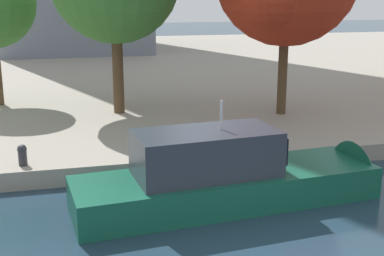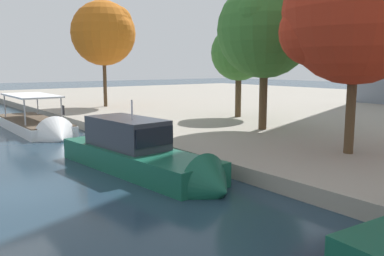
{
  "view_description": "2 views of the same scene",
  "coord_description": "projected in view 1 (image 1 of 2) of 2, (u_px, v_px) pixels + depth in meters",
  "views": [
    {
      "loc": [
        -5.07,
        -9.01,
        6.33
      ],
      "look_at": [
        -0.77,
        8.12,
        1.75
      ],
      "focal_mm": 48.33,
      "sensor_mm": 36.0,
      "label": 1
    },
    {
      "loc": [
        15.86,
        -3.54,
        4.8
      ],
      "look_at": [
        0.55,
        7.94,
        1.86
      ],
      "focal_mm": 37.77,
      "sensor_mm": 36.0,
      "label": 2
    }
  ],
  "objects": [
    {
      "name": "dock_promenade",
      "position": [
        123.0,
        66.0,
        44.44
      ],
      "size": [
        120.0,
        55.0,
        0.66
      ],
      "primitive_type": "cube",
      "color": "gray",
      "rests_on": "ground_plane"
    },
    {
      "name": "mooring_bollard_1",
      "position": [
        22.0,
        154.0,
        17.55
      ],
      "size": [
        0.32,
        0.32,
        0.74
      ],
      "color": "#2D2D33",
      "rests_on": "dock_promenade"
    },
    {
      "name": "motor_yacht_1",
      "position": [
        243.0,
        181.0,
        16.2
      ],
      "size": [
        10.72,
        3.53,
        4.24
      ],
      "rotation": [
        0.0,
        0.0,
        0.09
      ],
      "color": "#14513D",
      "rests_on": "ground_plane"
    }
  ]
}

